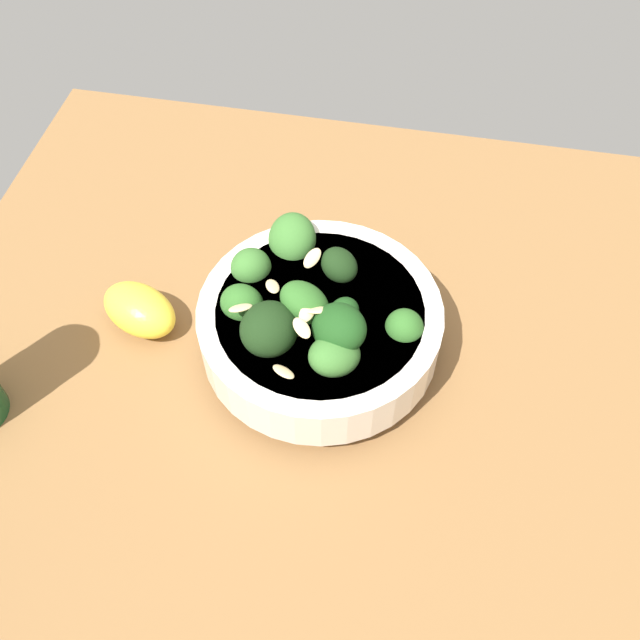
# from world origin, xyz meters

# --- Properties ---
(ground_plane) EXTENTS (0.69, 0.69, 0.04)m
(ground_plane) POSITION_xyz_m (0.00, 0.00, -0.02)
(ground_plane) COLOR brown
(bowl_of_broccoli) EXTENTS (0.18, 0.18, 0.09)m
(bowl_of_broccoli) POSITION_xyz_m (0.06, 0.02, 0.04)
(bowl_of_broccoli) COLOR silver
(bowl_of_broccoli) RESTS_ON ground_plane
(lemon_wedge) EXTENTS (0.07, 0.08, 0.04)m
(lemon_wedge) POSITION_xyz_m (0.06, 0.17, 0.02)
(lemon_wedge) COLOR yellow
(lemon_wedge) RESTS_ON ground_plane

